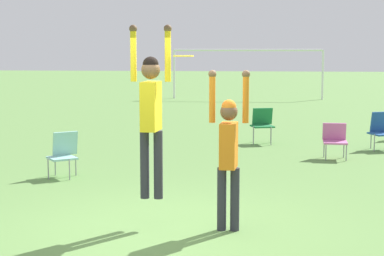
{
  "coord_description": "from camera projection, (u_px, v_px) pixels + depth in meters",
  "views": [
    {
      "loc": [
        1.26,
        -8.07,
        2.36
      ],
      "look_at": [
        0.34,
        0.43,
        1.3
      ],
      "focal_mm": 60.0,
      "sensor_mm": 36.0,
      "label": 1
    }
  ],
  "objects": [
    {
      "name": "person_jumping",
      "position": [
        151.0,
        106.0,
        8.38
      ],
      "size": [
        0.56,
        0.42,
        2.29
      ],
      "rotation": [
        0.0,
        0.0,
        1.49
      ],
      "color": "#2D2D38",
      "rests_on": "ground_plane"
    },
    {
      "name": "camping_chair_4",
      "position": [
        262.0,
        122.0,
        16.07
      ],
      "size": [
        0.64,
        0.68,
        0.88
      ],
      "rotation": [
        0.0,
        0.0,
        3.44
      ],
      "color": "gray",
      "rests_on": "ground_plane"
    },
    {
      "name": "camping_chair_2",
      "position": [
        64.0,
        152.0,
        11.86
      ],
      "size": [
        0.65,
        0.73,
        0.83
      ],
      "rotation": [
        0.0,
        0.0,
        3.78
      ],
      "color": "gray",
      "rests_on": "ground_plane"
    },
    {
      "name": "frisbee",
      "position": [
        183.0,
        56.0,
        8.1
      ],
      "size": [
        0.26,
        0.26,
        0.02
      ],
      "color": "yellow"
    },
    {
      "name": "ground_plane",
      "position": [
        163.0,
        230.0,
        8.38
      ],
      "size": [
        120.0,
        120.0,
        0.0
      ],
      "primitive_type": "plane",
      "color": "#608C47"
    },
    {
      "name": "soccer_goal",
      "position": [
        248.0,
        60.0,
        30.19
      ],
      "size": [
        7.1,
        0.1,
        2.35
      ],
      "color": "white",
      "rests_on": "ground_plane"
    },
    {
      "name": "person_defending",
      "position": [
        229.0,
        147.0,
        8.25
      ],
      "size": [
        0.53,
        0.39,
        2.09
      ],
      "rotation": [
        0.0,
        0.0,
        -1.65
      ],
      "color": "#2D2D38",
      "rests_on": "ground_plane"
    },
    {
      "name": "camping_chair_0",
      "position": [
        382.0,
        129.0,
        15.06
      ],
      "size": [
        0.7,
        0.76,
        0.88
      ],
      "rotation": [
        0.0,
        0.0,
        3.51
      ],
      "color": "gray",
      "rests_on": "ground_plane"
    },
    {
      "name": "camping_chair_3",
      "position": [
        335.0,
        138.0,
        13.83
      ],
      "size": [
        0.53,
        0.56,
        0.76
      ],
      "rotation": [
        0.0,
        0.0,
        3.09
      ],
      "color": "gray",
      "rests_on": "ground_plane"
    }
  ]
}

